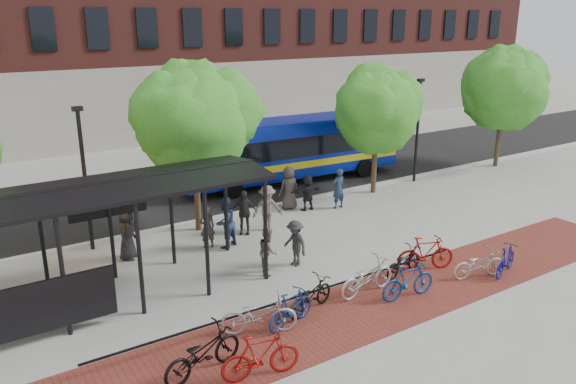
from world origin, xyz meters
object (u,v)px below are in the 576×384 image
bike_4 (310,296)px  pedestrian_1 (207,227)px  bike_1 (261,356)px  pedestrian_3 (267,208)px  lamp_post_right (418,127)px  bike_10 (479,264)px  bike_9 (425,253)px  pedestrian_9 (295,243)px  bike_6 (367,277)px  pedestrian_0 (127,233)px  bike_0 (203,353)px  tree_d (505,85)px  bike_11 (506,260)px  lamp_post_left (85,175)px  bike_8 (403,262)px  bike_7 (408,281)px  bus (290,146)px  pedestrian_7 (338,189)px  tree_c (378,107)px  bike_3 (291,308)px  pedestrian_6 (289,188)px  pedestrian_5 (308,193)px  pedestrian_2 (225,223)px  pedestrian_4 (244,212)px  bike_2 (259,315)px  tree_b (195,116)px  bus_shelter (79,206)px  pedestrian_8 (268,251)px

bike_4 → pedestrian_1: size_ratio=1.20×
bike_1 → pedestrian_3: bearing=-19.9°
lamp_post_right → bike_10: size_ratio=2.84×
bike_9 → pedestrian_9: 4.28m
bike_1 → bike_10: size_ratio=1.05×
bike_6 → pedestrian_0: size_ratio=1.10×
bike_0 → tree_d: bearing=-80.2°
tree_d → bike_10: (-12.38, -8.81, -4.00)m
bike_6 → bike_11: bike_6 is taller
lamp_post_left → bike_8: 11.17m
bike_7 → pedestrian_0: 9.47m
bike_9 → pedestrian_9: bearing=74.8°
bike_0 → pedestrian_0: size_ratio=1.13×
bus → pedestrian_7: (-0.57, -4.69, -0.92)m
tree_c → bike_3: size_ratio=3.49×
bike_0 → bike_4: size_ratio=1.15×
bike_0 → bike_7: size_ratio=1.14×
pedestrian_6 → pedestrian_5: bearing=135.5°
lamp_post_right → pedestrian_2: bearing=-168.5°
bike_7 → pedestrian_1: size_ratio=1.21×
bike_3 → pedestrian_9: bearing=-50.5°
pedestrian_3 → pedestrian_7: bearing=23.8°
bike_4 → pedestrian_7: bearing=-60.8°
pedestrian_4 → pedestrian_5: bearing=47.3°
bike_2 → bike_8: size_ratio=1.16×
bike_10 → bike_0: bearing=105.2°
tree_b → bike_8: 9.19m
bus → bike_4: size_ratio=6.37×
tree_c → bike_6: 11.03m
bus_shelter → pedestrian_5: (10.05, 3.38, -2.22)m
bike_6 → bike_10: 3.86m
bus → bike_3: 14.03m
bike_7 → bus_shelter: bearing=65.3°
bike_7 → pedestrian_5: 8.39m
tree_d → bike_10: 15.71m
bike_4 → pedestrian_3: (2.22, 6.04, 0.43)m
bus → pedestrian_0: 11.14m
pedestrian_1 → pedestrian_3: pedestrian_3 is taller
bike_6 → pedestrian_0: (-5.19, 6.41, 0.40)m
bike_3 → bike_6: bike_6 is taller
bike_3 → bike_6: size_ratio=0.82×
bike_2 → pedestrian_9: pedestrian_9 is taller
lamp_post_right → pedestrian_7: (-5.83, -1.22, -1.86)m
pedestrian_8 → pedestrian_2: bearing=31.2°
pedestrian_5 → pedestrian_6: 0.83m
tree_c → pedestrian_5: (-4.17, -0.45, -3.27)m
bike_8 → pedestrian_6: bearing=-14.3°
bike_11 → lamp_post_left: bearing=30.3°
bus_shelter → pedestrian_9: (6.47, -1.02, -2.21)m
bike_0 → bike_11: bike_0 is taller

